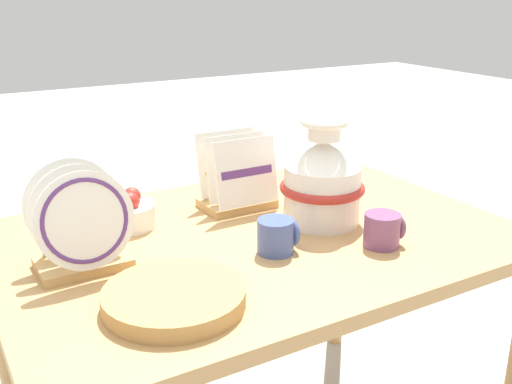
# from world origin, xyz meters

# --- Properties ---
(display_table) EXTENTS (1.26, 0.88, 0.72)m
(display_table) POSITION_xyz_m (0.00, 0.00, 0.64)
(display_table) COLOR tan
(display_table) RESTS_ON ground_plane
(ceramic_vase) EXTENTS (0.22, 0.22, 0.28)m
(ceramic_vase) POSITION_xyz_m (0.19, -0.02, 0.84)
(ceramic_vase) COLOR white
(ceramic_vase) RESTS_ON display_table
(dish_rack_round_plates) EXTENTS (0.21, 0.16, 0.23)m
(dish_rack_round_plates) POSITION_xyz_m (-0.43, 0.02, 0.81)
(dish_rack_round_plates) COLOR tan
(dish_rack_round_plates) RESTS_ON display_table
(dish_rack_square_plates) EXTENTS (0.20, 0.15, 0.21)m
(dish_rack_square_plates) POSITION_xyz_m (0.05, 0.19, 0.79)
(dish_rack_square_plates) COLOR tan
(dish_rack_square_plates) RESTS_ON display_table
(wicker_charger_stack) EXTENTS (0.28, 0.28, 0.04)m
(wicker_charger_stack) POSITION_xyz_m (-0.32, -0.23, 0.74)
(wicker_charger_stack) COLOR tan
(wicker_charger_stack) RESTS_ON display_table
(mug_cobalt_glaze) EXTENTS (0.09, 0.09, 0.08)m
(mug_cobalt_glaze) POSITION_xyz_m (-0.01, -0.12, 0.76)
(mug_cobalt_glaze) COLOR #42569E
(mug_cobalt_glaze) RESTS_ON display_table
(mug_plum_glaze) EXTENTS (0.09, 0.09, 0.08)m
(mug_plum_glaze) POSITION_xyz_m (0.22, -0.22, 0.76)
(mug_plum_glaze) COLOR #7A4770
(mug_plum_glaze) RESTS_ON display_table
(fruit_bowl) EXTENTS (0.15, 0.15, 0.10)m
(fruit_bowl) POSITION_xyz_m (-0.26, 0.21, 0.76)
(fruit_bowl) COLOR white
(fruit_bowl) RESTS_ON display_table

